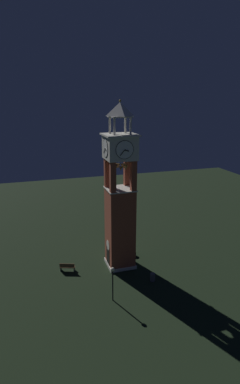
# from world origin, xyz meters

# --- Properties ---
(ground) EXTENTS (80.00, 80.00, 0.00)m
(ground) POSITION_xyz_m (0.00, 0.00, 0.00)
(ground) COLOR black
(clock_tower) EXTENTS (3.30, 3.30, 17.56)m
(clock_tower) POSITION_xyz_m (-0.00, -0.00, 7.30)
(clock_tower) COLOR brown
(clock_tower) RESTS_ON ground
(park_bench) EXTENTS (0.96, 1.65, 0.95)m
(park_bench) POSITION_xyz_m (-0.38, -5.75, 0.48)
(park_bench) COLOR brown
(park_bench) RESTS_ON ground
(lamp_post) EXTENTS (0.36, 0.36, 3.37)m
(lamp_post) POSITION_xyz_m (5.84, -2.50, 2.38)
(lamp_post) COLOR black
(lamp_post) RESTS_ON ground
(trash_bin) EXTENTS (0.52, 0.52, 0.80)m
(trash_bin) POSITION_xyz_m (3.99, 2.21, 0.40)
(trash_bin) COLOR #4C4C51
(trash_bin) RESTS_ON ground
(shrub_near_entry) EXTENTS (0.74, 0.74, 0.63)m
(shrub_near_entry) POSITION_xyz_m (-1.41, 2.04, 0.32)
(shrub_near_entry) COLOR #28562D
(shrub_near_entry) RESTS_ON ground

